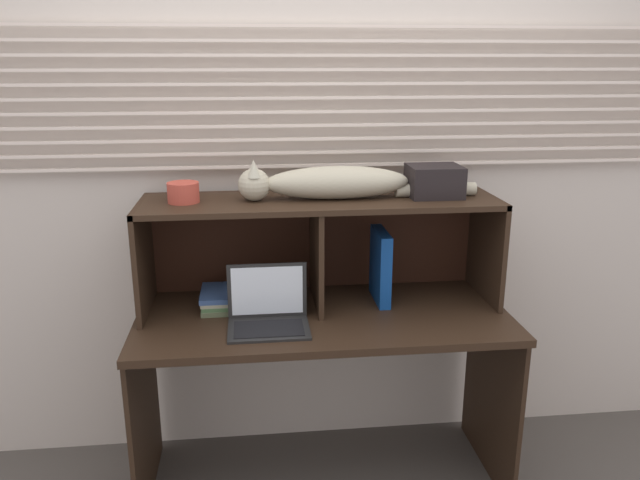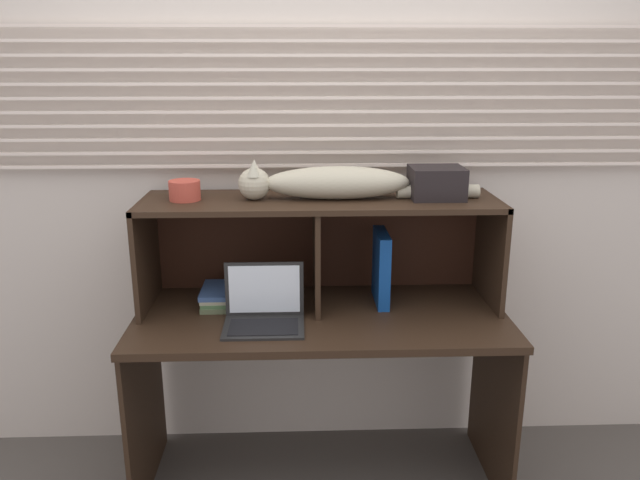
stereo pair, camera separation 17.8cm
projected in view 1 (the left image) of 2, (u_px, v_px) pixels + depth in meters
The scene contains 9 objects.
back_panel_with_blinds at pixel (314, 173), 2.67m from camera, with size 4.40×0.08×2.50m.
desk at pixel (323, 348), 2.50m from camera, with size 1.46×0.66×0.76m.
hutch_shelf_unit at pixel (319, 228), 2.51m from camera, with size 1.41×0.40×0.44m.
cat at pixel (330, 183), 2.43m from camera, with size 0.95×0.15×0.15m.
laptop at pixel (268, 314), 2.33m from camera, with size 0.30×0.22×0.23m.
binder_upright at pixel (380, 266), 2.55m from camera, with size 0.05×0.23×0.30m, color navy.
book_stack at pixel (220, 299), 2.51m from camera, with size 0.15×0.22×0.07m.
small_basket at pixel (183, 192), 2.38m from camera, with size 0.12×0.12×0.08m, color #B54334.
storage_box at pixel (434, 181), 2.48m from camera, with size 0.21×0.18×0.12m, color black.
Camera 1 is at (-0.27, -2.08, 1.73)m, focal length 34.84 mm.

